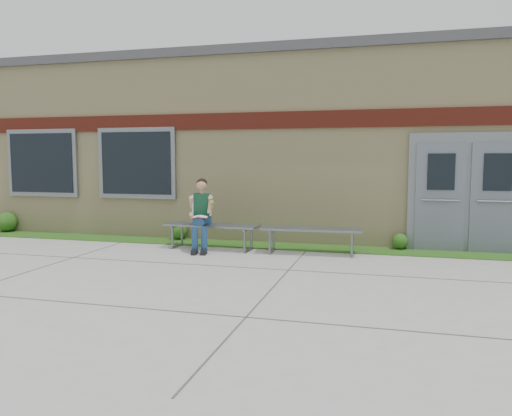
# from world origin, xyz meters

# --- Properties ---
(ground) EXTENTS (80.00, 80.00, 0.00)m
(ground) POSITION_xyz_m (0.00, 0.00, 0.00)
(ground) COLOR #9E9E99
(ground) RESTS_ON ground
(grass_strip) EXTENTS (16.00, 0.80, 0.02)m
(grass_strip) POSITION_xyz_m (0.00, 2.60, 0.01)
(grass_strip) COLOR #295516
(grass_strip) RESTS_ON ground
(school_building) EXTENTS (16.20, 6.22, 4.20)m
(school_building) POSITION_xyz_m (-0.00, 5.99, 2.10)
(school_building) COLOR beige
(school_building) RESTS_ON ground
(bench_left) EXTENTS (1.93, 0.62, 0.50)m
(bench_left) POSITION_xyz_m (-0.86, 2.00, 0.38)
(bench_left) COLOR slate
(bench_left) RESTS_ON ground
(bench_right) EXTENTS (1.93, 0.63, 0.49)m
(bench_right) POSITION_xyz_m (1.14, 2.00, 0.38)
(bench_right) COLOR slate
(bench_right) RESTS_ON ground
(girl) EXTENTS (0.54, 0.86, 1.42)m
(girl) POSITION_xyz_m (-1.00, 1.79, 0.75)
(girl) COLOR navy
(girl) RESTS_ON ground
(shrub_west) EXTENTS (0.48, 0.48, 0.48)m
(shrub_west) POSITION_xyz_m (-6.50, 2.85, 0.26)
(shrub_west) COLOR #295516
(shrub_west) RESTS_ON grass_strip
(shrub_mid) EXTENTS (0.37, 0.37, 0.37)m
(shrub_mid) POSITION_xyz_m (-1.94, 2.85, 0.20)
(shrub_mid) COLOR #295516
(shrub_mid) RESTS_ON grass_strip
(shrub_east) EXTENTS (0.31, 0.31, 0.31)m
(shrub_east) POSITION_xyz_m (2.78, 2.85, 0.17)
(shrub_east) COLOR #295516
(shrub_east) RESTS_ON grass_strip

